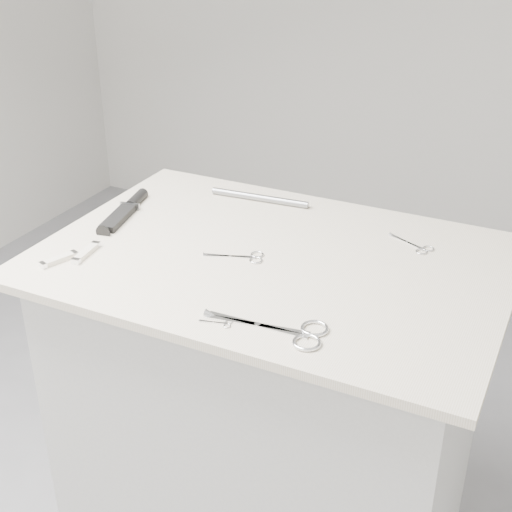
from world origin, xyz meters
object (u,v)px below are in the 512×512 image
at_px(embroidery_scissors_b, 417,247).
at_px(metal_rail, 260,198).
at_px(plinth, 270,424).
at_px(tiny_scissors, 220,323).
at_px(embroidery_scissors_a, 245,257).
at_px(sheathed_knife, 127,209).
at_px(pocket_knife_b, 86,252).
at_px(pocket_knife_a, 59,259).
at_px(large_shears, 291,332).

height_order(embroidery_scissors_b, metal_rail, metal_rail).
xyz_separation_m(plinth, tiny_scissors, (0.03, -0.28, 0.47)).
bearing_deg(metal_rail, embroidery_scissors_a, -69.93).
bearing_deg(tiny_scissors, sheathed_knife, 127.98).
bearing_deg(metal_rail, pocket_knife_b, -115.96).
height_order(embroidery_scissors_a, pocket_knife_a, pocket_knife_a).
xyz_separation_m(large_shears, embroidery_scissors_a, (-0.20, 0.22, -0.00)).
bearing_deg(plinth, pocket_knife_a, -150.98).
bearing_deg(tiny_scissors, pocket_knife_b, 149.24).
distance_m(plinth, pocket_knife_a, 0.66).
xyz_separation_m(plinth, embroidery_scissors_a, (-0.05, -0.03, 0.47)).
relative_size(tiny_scissors, sheathed_knife, 0.27).
height_order(embroidery_scissors_a, pocket_knife_b, pocket_knife_b).
distance_m(sheathed_knife, pocket_knife_a, 0.28).
xyz_separation_m(large_shears, tiny_scissors, (-0.13, -0.03, -0.00)).
bearing_deg(sheathed_knife, embroidery_scissors_b, -91.48).
xyz_separation_m(plinth, metal_rail, (-0.16, 0.26, 0.48)).
xyz_separation_m(embroidery_scissors_b, tiny_scissors, (-0.24, -0.46, -0.00)).
xyz_separation_m(large_shears, embroidery_scissors_b, (0.12, 0.43, -0.00)).
height_order(plinth, metal_rail, metal_rail).
relative_size(embroidery_scissors_a, pocket_knife_a, 1.51).
xyz_separation_m(sheathed_knife, pocket_knife_b, (0.05, -0.23, -0.00)).
bearing_deg(metal_rail, large_shears, -58.87).
xyz_separation_m(tiny_scissors, metal_rail, (-0.18, 0.55, 0.01)).
distance_m(embroidery_scissors_a, pocket_knife_a, 0.40).
relative_size(embroidery_scissors_a, embroidery_scissors_b, 1.16).
relative_size(large_shears, metal_rail, 0.89).
distance_m(large_shears, tiny_scissors, 0.13).
bearing_deg(large_shears, plinth, 116.47).
relative_size(embroidery_scissors_b, tiny_scissors, 1.80).
bearing_deg(sheathed_knife, metal_rail, -63.57).
xyz_separation_m(plinth, sheathed_knife, (-0.42, 0.06, 0.48)).
xyz_separation_m(tiny_scissors, sheathed_knife, (-0.44, 0.34, 0.01)).
height_order(pocket_knife_a, metal_rail, metal_rail).
xyz_separation_m(large_shears, pocket_knife_b, (-0.52, 0.08, 0.00)).
distance_m(plinth, embroidery_scissors_a, 0.48).
bearing_deg(plinth, tiny_scissors, -84.85).
xyz_separation_m(large_shears, metal_rail, (-0.31, 0.52, 0.01)).
xyz_separation_m(sheathed_knife, pocket_knife_a, (0.02, -0.28, -0.00)).
bearing_deg(large_shears, pocket_knife_b, 165.98).
bearing_deg(embroidery_scissors_b, metal_rail, -165.38).
bearing_deg(pocket_knife_b, large_shears, -106.33).
height_order(plinth, tiny_scissors, tiny_scissors).
bearing_deg(embroidery_scissors_b, embroidery_scissors_a, -121.17).
relative_size(pocket_knife_a, pocket_knife_b, 0.88).
bearing_deg(metal_rail, plinth, -59.10).
height_order(embroidery_scissors_b, pocket_knife_b, pocket_knife_b).
xyz_separation_m(embroidery_scissors_b, sheathed_knife, (-0.69, -0.12, 0.01)).
distance_m(pocket_knife_a, metal_rail, 0.54).
height_order(tiny_scissors, pocket_knife_b, pocket_knife_b).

